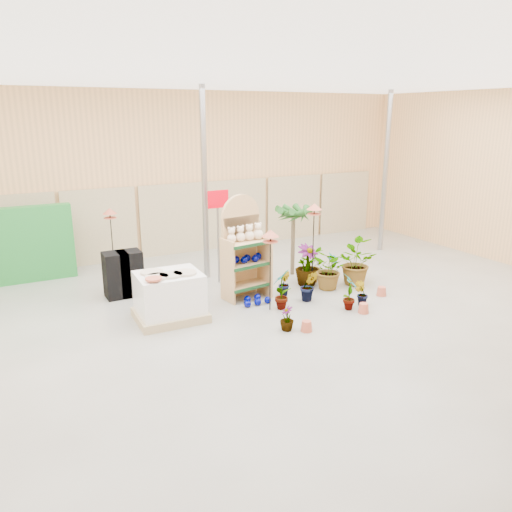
# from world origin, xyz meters

# --- Properties ---
(room) EXTENTS (15.20, 12.10, 4.70)m
(room) POSITION_xyz_m (0.00, 0.91, 2.21)
(room) COLOR gray
(room) RESTS_ON ground
(display_shelf) EXTENTS (1.01, 0.72, 2.24)m
(display_shelf) POSITION_xyz_m (0.20, 1.91, 1.02)
(display_shelf) COLOR tan
(display_shelf) RESTS_ON ground
(teddy_bears) EXTENTS (0.83, 0.22, 0.35)m
(teddy_bears) POSITION_xyz_m (0.23, 1.80, 1.41)
(teddy_bears) COLOR beige
(teddy_bears) RESTS_ON display_shelf
(gazing_balls_shelf) EXTENTS (0.82, 0.28, 0.16)m
(gazing_balls_shelf) POSITION_xyz_m (0.20, 1.78, 0.88)
(gazing_balls_shelf) COLOR #00046D
(gazing_balls_shelf) RESTS_ON display_shelf
(gazing_balls_floor) EXTENTS (0.63, 0.39, 0.15)m
(gazing_balls_floor) POSITION_xyz_m (0.21, 1.35, 0.07)
(gazing_balls_floor) COLOR #00046D
(gazing_balls_floor) RESTS_ON ground
(pallet_stack) EXTENTS (1.34, 1.13, 0.97)m
(pallet_stack) POSITION_xyz_m (-1.63, 1.41, 0.46)
(pallet_stack) COLOR tan
(pallet_stack) RESTS_ON ground
(charcoal_planters) EXTENTS (0.80, 0.50, 1.00)m
(charcoal_planters) POSITION_xyz_m (-2.11, 3.13, 0.50)
(charcoal_planters) COLOR black
(charcoal_planters) RESTS_ON ground
(trellis_stock) EXTENTS (2.00, 0.30, 1.80)m
(trellis_stock) POSITION_xyz_m (-3.80, 5.20, 0.90)
(trellis_stock) COLOR #1E772C
(trellis_stock) RESTS_ON ground
(offer_sign) EXTENTS (0.50, 0.08, 2.20)m
(offer_sign) POSITION_xyz_m (0.10, 2.98, 1.57)
(offer_sign) COLOR gray
(offer_sign) RESTS_ON ground
(bird_table_front) EXTENTS (0.34, 0.34, 1.68)m
(bird_table_front) POSITION_xyz_m (0.31, 0.92, 1.55)
(bird_table_front) COLOR black
(bird_table_front) RESTS_ON ground
(bird_table_right) EXTENTS (0.34, 0.34, 1.94)m
(bird_table_right) POSITION_xyz_m (1.89, 1.74, 1.81)
(bird_table_right) COLOR black
(bird_table_right) RESTS_ON ground
(bird_table_back) EXTENTS (0.34, 0.34, 1.70)m
(bird_table_back) POSITION_xyz_m (-1.99, 4.63, 1.58)
(bird_table_back) COLOR black
(bird_table_back) RESTS_ON ground
(palm) EXTENTS (0.70, 0.70, 1.82)m
(palm) POSITION_xyz_m (1.97, 2.72, 1.56)
(palm) COLOR brown
(palm) RESTS_ON ground
(potted_plant_0) EXTENTS (0.55, 0.54, 0.87)m
(potted_plant_0) POSITION_xyz_m (0.56, 0.87, 0.43)
(potted_plant_0) COLOR #1A4B17
(potted_plant_0) RESTS_ON ground
(potted_plant_1) EXTENTS (0.47, 0.44, 0.68)m
(potted_plant_1) POSITION_xyz_m (1.30, 0.98, 0.34)
(potted_plant_1) COLOR #1A4B17
(potted_plant_1) RESTS_ON ground
(potted_plant_2) EXTENTS (0.85, 0.94, 0.92)m
(potted_plant_2) POSITION_xyz_m (2.13, 1.38, 0.46)
(potted_plant_2) COLOR #1A4B17
(potted_plant_2) RESTS_ON ground
(potted_plant_3) EXTENTS (0.65, 0.65, 0.97)m
(potted_plant_3) POSITION_xyz_m (1.83, 1.87, 0.48)
(potted_plant_3) COLOR #1A4B17
(potted_plant_3) RESTS_ON ground
(potted_plant_4) EXTENTS (0.39, 0.33, 0.63)m
(potted_plant_4) POSITION_xyz_m (2.67, 2.02, 0.31)
(potted_plant_4) COLOR #1A4B17
(potted_plant_4) RESTS_ON ground
(potted_plant_5) EXTENTS (0.37, 0.38, 0.54)m
(potted_plant_5) POSITION_xyz_m (1.02, 1.54, 0.27)
(potted_plant_5) COLOR #1A4B17
(potted_plant_5) RESTS_ON ground
(potted_plant_6) EXTENTS (0.88, 0.91, 0.78)m
(potted_plant_6) POSITION_xyz_m (2.04, 2.06, 0.39)
(potted_plant_6) COLOR #1A4B17
(potted_plant_6) RESTS_ON ground
(potted_plant_7) EXTENTS (0.32, 0.32, 0.47)m
(potted_plant_7) POSITION_xyz_m (0.10, -0.10, 0.23)
(potted_plant_7) COLOR #1A4B17
(potted_plant_7) RESTS_ON ground
(potted_plant_8) EXTENTS (0.47, 0.49, 0.78)m
(potted_plant_8) POSITION_xyz_m (1.75, 0.18, 0.39)
(potted_plant_8) COLOR #1A4B17
(potted_plant_8) RESTS_ON ground
(potted_plant_9) EXTENTS (0.36, 0.36, 0.52)m
(potted_plant_9) POSITION_xyz_m (2.12, 0.25, 0.26)
(potted_plant_9) COLOR #1A4B17
(potted_plant_9) RESTS_ON ground
(potted_plant_10) EXTENTS (0.94, 1.05, 1.06)m
(potted_plant_10) POSITION_xyz_m (2.84, 1.44, 0.53)
(potted_plant_10) COLOR #1A4B17
(potted_plant_10) RESTS_ON ground
(potted_plant_11) EXTENTS (0.51, 0.51, 0.66)m
(potted_plant_11) POSITION_xyz_m (0.99, 2.88, 0.33)
(potted_plant_11) COLOR #1A4B17
(potted_plant_11) RESTS_ON ground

